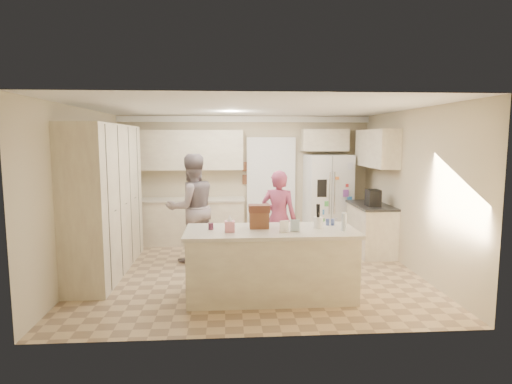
{
  "coord_description": "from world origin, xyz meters",
  "views": [
    {
      "loc": [
        -0.38,
        -6.67,
        2.13
      ],
      "look_at": [
        0.1,
        0.35,
        1.25
      ],
      "focal_mm": 30.0,
      "sensor_mm": 36.0,
      "label": 1
    }
  ],
  "objects": [
    {
      "name": "island_base",
      "position": [
        0.2,
        -1.1,
        0.44
      ],
      "size": [
        2.2,
        0.9,
        0.88
      ],
      "primitive_type": "cube",
      "color": "beige",
      "rests_on": "floor"
    },
    {
      "name": "back_base_cab",
      "position": [
        -1.15,
        2.0,
        0.44
      ],
      "size": [
        2.2,
        0.6,
        0.88
      ],
      "primitive_type": "cube",
      "color": "beige",
      "rests_on": "floor"
    },
    {
      "name": "utensil_crock",
      "position": [
        0.85,
        -1.05,
        1.0
      ],
      "size": [
        0.13,
        0.13,
        0.15
      ],
      "primitive_type": "cylinder",
      "color": "white",
      "rests_on": "island_top"
    },
    {
      "name": "tissue_plume",
      "position": [
        -0.35,
        -1.2,
        1.1
      ],
      "size": [
        0.08,
        0.08,
        0.08
      ],
      "primitive_type": "cone",
      "color": "white",
      "rests_on": "tissue_box"
    },
    {
      "name": "jam_jar",
      "position": [
        -0.6,
        -1.05,
        0.97
      ],
      "size": [
        0.07,
        0.07,
        0.09
      ],
      "primitive_type": "cylinder",
      "color": "#59263F",
      "rests_on": "island_top"
    },
    {
      "name": "tissue_box",
      "position": [
        -0.35,
        -1.2,
        1.0
      ],
      "size": [
        0.13,
        0.13,
        0.14
      ],
      "primitive_type": "cube",
      "color": "pink",
      "rests_on": "island_top"
    },
    {
      "name": "back_upper_cab",
      "position": [
        -1.15,
        2.12,
        1.9
      ],
      "size": [
        2.2,
        0.35,
        0.8
      ],
      "primitive_type": "cube",
      "color": "beige",
      "rests_on": "wall_back"
    },
    {
      "name": "over_fridge_cab",
      "position": [
        1.65,
        2.12,
        2.1
      ],
      "size": [
        0.95,
        0.35,
        0.45
      ],
      "primitive_type": "cube",
      "color": "beige",
      "rests_on": "wall_back"
    },
    {
      "name": "wall_frame_lower",
      "position": [
        0.02,
        2.27,
        1.28
      ],
      "size": [
        0.15,
        0.02,
        0.2
      ],
      "primitive_type": "cube",
      "color": "brown",
      "rests_on": "wall_back"
    },
    {
      "name": "dollhouse_body",
      "position": [
        0.05,
        -1.0,
        1.04
      ],
      "size": [
        0.26,
        0.18,
        0.22
      ],
      "primitive_type": "cube",
      "color": "brown",
      "rests_on": "island_top"
    },
    {
      "name": "wall_frame_upper",
      "position": [
        0.02,
        2.27,
        1.55
      ],
      "size": [
        0.15,
        0.02,
        0.2
      ],
      "primitive_type": "cube",
      "color": "brown",
      "rests_on": "wall_back"
    },
    {
      "name": "teen_boy",
      "position": [
        -0.99,
        0.7,
        0.94
      ],
      "size": [
        1.13,
        1.04,
        1.88
      ],
      "primitive_type": "imported",
      "rotation": [
        0.0,
        0.0,
        3.59
      ],
      "color": "gray",
      "rests_on": "floor"
    },
    {
      "name": "crown_back",
      "position": [
        0.0,
        2.26,
        2.53
      ],
      "size": [
        5.2,
        0.08,
        0.12
      ],
      "primitive_type": "cube",
      "color": "white",
      "rests_on": "wall_back"
    },
    {
      "name": "fridge_seam",
      "position": [
        1.71,
        1.68,
        0.9
      ],
      "size": [
        0.02,
        0.02,
        1.78
      ],
      "primitive_type": "cube",
      "color": "gray",
      "rests_on": "refrigerator"
    },
    {
      "name": "wall_front",
      "position": [
        0.0,
        -2.31,
        1.3
      ],
      "size": [
        5.2,
        0.02,
        2.6
      ],
      "primitive_type": "cube",
      "color": "#BFB08C",
      "rests_on": "ground"
    },
    {
      "name": "back_countertop",
      "position": [
        -1.15,
        1.99,
        0.9
      ],
      "size": [
        2.24,
        0.63,
        0.04
      ],
      "primitive_type": "cube",
      "color": "beige",
      "rests_on": "back_base_cab"
    },
    {
      "name": "greeting_card_a",
      "position": [
        0.35,
        -1.3,
        1.01
      ],
      "size": [
        0.12,
        0.06,
        0.16
      ],
      "primitive_type": "cube",
      "rotation": [
        0.15,
        0.0,
        0.2
      ],
      "color": "white",
      "rests_on": "island_top"
    },
    {
      "name": "doorway_casing",
      "position": [
        0.55,
        2.24,
        1.05
      ],
      "size": [
        1.02,
        0.03,
        2.22
      ],
      "primitive_type": "cube",
      "color": "white",
      "rests_on": "floor"
    },
    {
      "name": "coffee_maker",
      "position": [
        2.25,
        0.8,
        1.07
      ],
      "size": [
        0.22,
        0.28,
        0.3
      ],
      "primitive_type": "cube",
      "color": "black",
      "rests_on": "right_countertop"
    },
    {
      "name": "water_bottle",
      "position": [
        1.15,
        -1.25,
        1.04
      ],
      "size": [
        0.07,
        0.07,
        0.24
      ],
      "primitive_type": "cylinder",
      "color": "silver",
      "rests_on": "island_top"
    },
    {
      "name": "right_upper_cab",
      "position": [
        2.43,
        1.2,
        1.95
      ],
      "size": [
        0.35,
        1.5,
        0.7
      ],
      "primitive_type": "cube",
      "color": "beige",
      "rests_on": "wall_right"
    },
    {
      "name": "fridge_magnets",
      "position": [
        1.71,
        1.67,
        0.9
      ],
      "size": [
        0.76,
        0.02,
        1.44
      ],
      "primitive_type": null,
      "color": "tan",
      "rests_on": "refrigerator"
    },
    {
      "name": "wall_left",
      "position": [
        -2.61,
        0.0,
        1.3
      ],
      "size": [
        0.02,
        4.6,
        2.6
      ],
      "primitive_type": "cube",
      "color": "#BFB08C",
      "rests_on": "ground"
    },
    {
      "name": "fridge_handle_l",
      "position": [
        1.66,
        1.66,
        1.05
      ],
      "size": [
        0.02,
        0.02,
        0.85
      ],
      "primitive_type": "cylinder",
      "color": "silver",
      "rests_on": "refrigerator"
    },
    {
      "name": "shaker_salt",
      "position": [
        1.02,
        -0.88,
        0.97
      ],
      "size": [
        0.05,
        0.05,
        0.09
      ],
      "primitive_type": "cylinder",
      "color": "#3C4F94",
      "rests_on": "island_top"
    },
    {
      "name": "floor",
      "position": [
        0.0,
        0.0,
        -0.01
      ],
      "size": [
        5.2,
        4.6,
        0.02
      ],
      "primitive_type": "cube",
      "color": "tan",
      "rests_on": "ground"
    },
    {
      "name": "fridge_handle_r",
      "position": [
        1.76,
        1.66,
        1.05
      ],
      "size": [
        0.02,
        0.02,
        0.85
      ],
      "primitive_type": "cylinder",
      "color": "silver",
      "rests_on": "refrigerator"
    },
    {
      "name": "fridge_dispenser",
      "position": [
        1.49,
        1.67,
        1.15
      ],
      "size": [
        0.22,
        0.03,
        0.35
      ],
      "primitive_type": "cube",
      "color": "black",
      "rests_on": "refrigerator"
    },
    {
      "name": "pantry_bank",
      "position": [
        -2.3,
        0.2,
        1.18
      ],
      "size": [
        0.6,
        2.6,
        2.35
      ],
      "primitive_type": "cube",
      "color": "beige",
      "rests_on": "floor"
    },
    {
      "name": "island_top",
      "position": [
        0.2,
        -1.1,
        0.9
      ],
      "size": [
        2.28,
        0.96,
        0.05
      ],
      "primitive_type": "cube",
      "color": "beige",
      "rests_on": "island_base"
    },
    {
      "name": "teen_girl",
      "position": [
        0.48,
        0.31,
        0.81
      ],
      "size": [
        0.69,
        0.56,
        1.62
      ],
      "primitive_type": "imported",
      "rotation": [
        0.0,
        0.0,
        2.8
      ],
      "color": "#9F3B63",
      "rests_on": "floor"
    },
    {
      "name": "wall_back",
      "position": [
        0.0,
        2.31,
        1.3
      ],
      "size": [
        5.2,
        0.02,
        2.6
      ],
      "primitive_type": "cube",
      "color": "#BFB08C",
      "rests_on": "ground"
    },
    {
      "name": "right_base_cab",
      "position": [
        2.3,
        1.0,
        0.44
      ],
      "size": [
        0.6,
        1.2,
        0.88
      ],
      "primitive_type": "cube",
      "color": "beige",
      "rests_on": "floor"
    },
    {
      "name": "wall_right",
      "position": [
        2.61,
        0.0,
        1.3
      ],
      "size": [
        0.02,
        4.6,
        2.6
      ],
      "primitive_type": "cube",
      "color": "#BFB08C",
      "rests_on": "ground"
    },
    {
      "name": "refrigerator",
      "position": [
        1.71,
        2.03,
        0.9
      ],
      "size": [
        0.96,
        0.78,
        1.8
      ],
      "primitive_type": "cube",
      "rotation": [
        0.0,
        0.0,
        0.09
      ],
      "color": "white",
      "rests_on": "floor"
    },
    {
      "name": "shaker_pepper",
      "position": [
        1.09,
        -0.88,
        0.97
      ],
      "size": [
        0.05,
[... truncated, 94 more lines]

